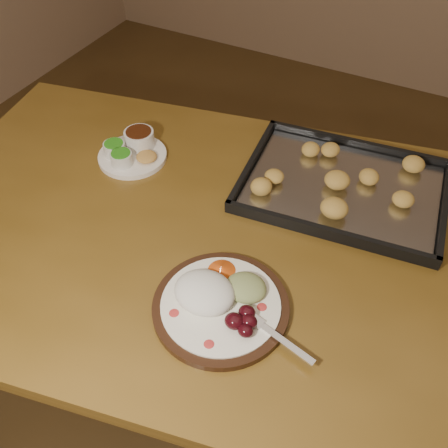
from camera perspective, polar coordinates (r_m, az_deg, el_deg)
The scene contains 5 objects.
ground at distance 1.79m, azimuth 5.26°, elevation -15.21°, with size 4.00×4.00×0.00m, color #523A1C.
dining_table at distance 1.18m, azimuth 0.65°, elevation -4.33°, with size 1.64×1.16×0.75m.
dinner_plate at distance 0.97m, azimuth -0.53°, elevation -8.74°, with size 0.34×0.26×0.06m.
condiment_saucer at distance 1.32m, azimuth -10.47°, elevation 8.28°, with size 0.18×0.18×0.06m.
baking_tray at distance 1.23m, azimuth 13.49°, elevation 4.29°, with size 0.51×0.40×0.05m.
Camera 1 is at (0.25, -0.83, 1.56)m, focal length 40.00 mm.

